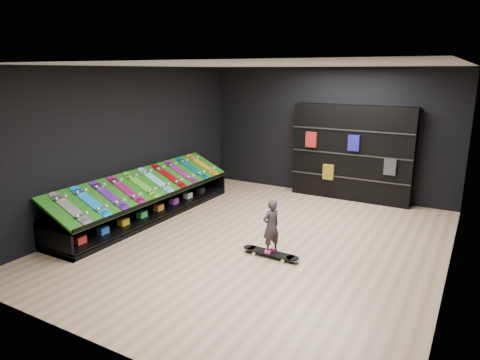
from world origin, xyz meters
The scene contains 21 objects.
floor centered at (0.00, 0.00, 0.00)m, with size 6.00×7.00×0.01m, color #CCAC89.
ceiling centered at (0.00, 0.00, 3.00)m, with size 6.00×7.00×0.01m, color white.
wall_back centered at (0.00, 3.50, 1.50)m, with size 6.00×0.02×3.00m, color black.
wall_front centered at (0.00, -3.50, 1.50)m, with size 6.00×0.02×3.00m, color black.
wall_left centered at (-3.00, 0.00, 1.50)m, with size 0.02×7.00×3.00m, color black.
wall_right centered at (3.00, 0.00, 1.50)m, with size 0.02×7.00×3.00m, color black.
display_rack centered at (-2.55, 0.00, 0.25)m, with size 0.90×4.50×0.50m, color black, non-canonical shape.
turf_ramp centered at (-2.50, 0.00, 0.71)m, with size 1.00×4.50×0.04m, color #14540D.
back_shelving centered at (0.66, 3.32, 1.09)m, with size 2.72×0.32×2.17m, color black.
floor_skateboard centered at (0.48, -0.52, 0.04)m, with size 0.98×0.22×0.09m, color black, non-canonical shape.
child centered at (0.48, -0.52, 0.35)m, with size 0.20×0.14×0.53m, color black.
display_board_0 centered at (-2.49, -1.90, 0.74)m, with size 0.98×0.22×0.09m, color black, non-canonical shape.
display_board_1 centered at (-2.49, -1.48, 0.74)m, with size 0.98×0.22×0.09m, color blue, non-canonical shape.
display_board_2 centered at (-2.49, -1.06, 0.74)m, with size 0.98×0.22×0.09m, color purple, non-canonical shape.
display_board_3 centered at (-2.49, -0.63, 0.74)m, with size 0.98×0.22×0.09m, color #E5198C, non-canonical shape.
display_board_4 centered at (-2.49, -0.21, 0.74)m, with size 0.98×0.22×0.09m, color green, non-canonical shape.
display_board_5 centered at (-2.49, 0.21, 0.74)m, with size 0.98×0.22×0.09m, color #0CB2E5, non-canonical shape.
display_board_6 centered at (-2.49, 0.63, 0.74)m, with size 0.98×0.22×0.09m, color red, non-canonical shape.
display_board_7 centered at (-2.49, 1.06, 0.74)m, with size 0.98×0.22×0.09m, color #2626BF, non-canonical shape.
display_board_8 centered at (-2.49, 1.48, 0.74)m, with size 0.98×0.22×0.09m, color #0C8C99, non-canonical shape.
display_board_9 centered at (-2.49, 1.90, 0.74)m, with size 0.98×0.22×0.09m, color orange, non-canonical shape.
Camera 1 is at (3.20, -6.29, 2.92)m, focal length 32.00 mm.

